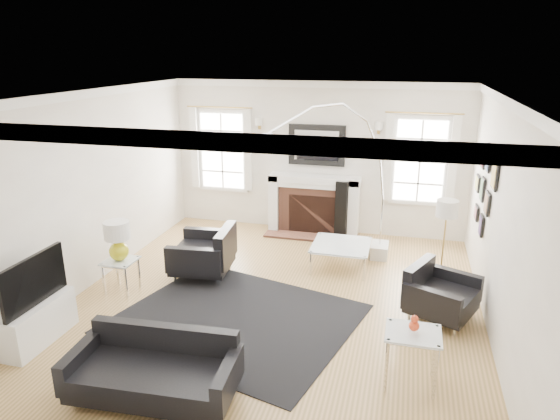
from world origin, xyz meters
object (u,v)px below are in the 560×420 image
(fireplace, at_px, (314,205))
(sofa, at_px, (156,371))
(gourd_lamp, at_px, (118,238))
(arc_floor_lamp, at_px, (329,180))
(armchair_left, at_px, (206,254))
(armchair_right, at_px, (438,295))
(coffee_table, at_px, (341,246))

(fireplace, xyz_separation_m, sofa, (-0.62, -5.04, -0.25))
(gourd_lamp, distance_m, arc_floor_lamp, 3.19)
(armchair_left, bearing_deg, fireplace, 62.03)
(gourd_lamp, relative_size, arc_floor_lamp, 0.22)
(arc_floor_lamp, bearing_deg, armchair_left, -156.33)
(fireplace, bearing_deg, armchair_right, -51.65)
(sofa, bearing_deg, armchair_right, 40.10)
(gourd_lamp, height_order, arc_floor_lamp, arc_floor_lamp)
(sofa, relative_size, armchair_left, 1.64)
(fireplace, distance_m, sofa, 5.08)
(gourd_lamp, bearing_deg, armchair_right, 4.72)
(sofa, bearing_deg, coffee_table, 69.38)
(armchair_left, bearing_deg, arc_floor_lamp, 23.67)
(armchair_left, xyz_separation_m, arc_floor_lamp, (1.73, 0.76, 1.09))
(coffee_table, bearing_deg, sofa, -110.62)
(armchair_right, height_order, coffee_table, armchair_right)
(armchair_right, relative_size, arc_floor_lamp, 0.40)
(armchair_left, bearing_deg, sofa, -77.66)
(sofa, distance_m, arc_floor_lamp, 3.86)
(fireplace, distance_m, armchair_right, 3.47)
(armchair_left, relative_size, coffee_table, 1.16)
(armchair_left, bearing_deg, gourd_lamp, -141.52)
(armchair_right, xyz_separation_m, coffee_table, (-1.42, 1.24, 0.05))
(sofa, relative_size, gourd_lamp, 2.92)
(fireplace, xyz_separation_m, arc_floor_lamp, (0.52, -1.53, 0.91))
(armchair_right, relative_size, gourd_lamp, 1.87)
(sofa, relative_size, arc_floor_lamp, 0.63)
(arc_floor_lamp, bearing_deg, sofa, -107.86)
(fireplace, height_order, sofa, fireplace)
(arc_floor_lamp, bearing_deg, gourd_lamp, -150.43)
(sofa, height_order, armchair_right, armchair_right)
(sofa, height_order, coffee_table, sofa)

